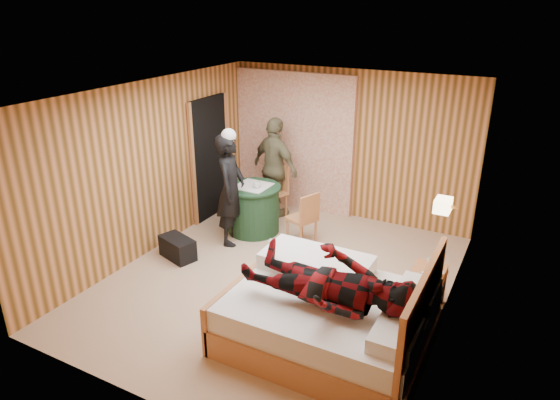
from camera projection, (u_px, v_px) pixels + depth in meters
The scene contains 23 objects.
floor at pixel (279, 280), 6.72m from camera, with size 4.20×5.00×0.01m, color tan.
ceiling at pixel (278, 93), 5.79m from camera, with size 4.20×5.00×0.01m, color white.
wall_back at pixel (349, 145), 8.30m from camera, with size 4.20×0.02×2.50m, color #DA8A53.
wall_left at pixel (150, 169), 7.17m from camera, with size 0.02×5.00×2.50m, color #DA8A53.
wall_right at pixel (451, 227), 5.34m from camera, with size 0.02×5.00×2.50m, color #DA8A53.
curtain at pixel (294, 142), 8.70m from camera, with size 2.20×0.08×2.40m, color silver.
doorway at pixel (210, 158), 8.38m from camera, with size 0.06×0.90×2.05m, color black.
wall_lamp at pixel (443, 205), 5.77m from camera, with size 0.26×0.24×0.16m.
bed at pixel (332, 316), 5.39m from camera, with size 2.13×1.68×1.15m.
nightstand at pixel (426, 289), 6.01m from camera, with size 0.40×0.54×0.52m.
round_table at pixel (253, 208), 8.00m from camera, with size 0.89×0.89×0.79m.
chair_far at pixel (276, 187), 8.50m from camera, with size 0.54×0.54×0.93m.
chair_near at pixel (305, 215), 7.51m from camera, with size 0.49×0.49×0.84m.
duffel_bag at pixel (178, 248), 7.24m from camera, with size 0.56×0.30×0.32m, color black.
sneaker_left at pixel (278, 245), 7.52m from camera, with size 0.30×0.12×0.13m, color silver.
sneaker_right at pixel (311, 251), 7.35m from camera, with size 0.28×0.11×0.12m, color silver.
woman_standing at pixel (231, 190), 7.47m from camera, with size 0.63×0.41×1.72m, color black.
man_at_table at pixel (275, 168), 8.43m from camera, with size 1.01×0.42×1.72m, color #6B6647.
man_on_bed at pixel (328, 272), 4.94m from camera, with size 1.77×0.67×0.86m, color #62090C.
book_lower at pixel (427, 272), 5.87m from camera, with size 0.17×0.22×0.02m, color silver.
book_upper at pixel (427, 270), 5.86m from camera, with size 0.16×0.22×0.02m, color silver.
cup_nightstand at pixel (431, 262), 6.00m from camera, with size 0.10×0.10×0.09m, color silver.
cup_table at pixel (257, 185), 7.75m from camera, with size 0.12×0.12×0.10m, color silver.
Camera 1 is at (2.75, -5.14, 3.52)m, focal length 32.00 mm.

